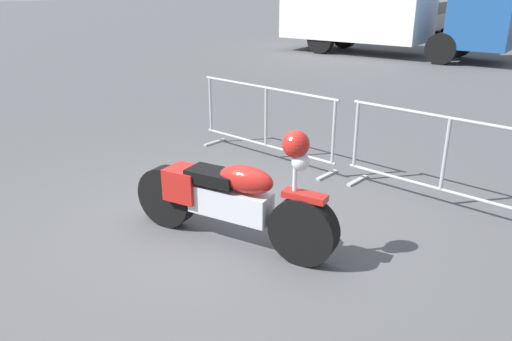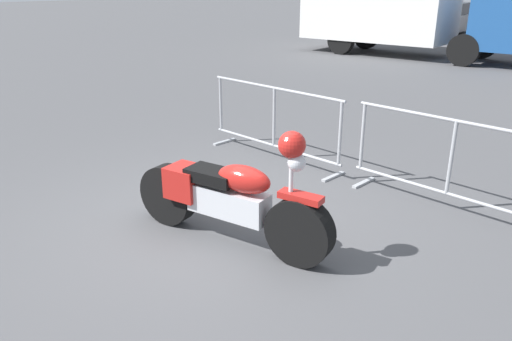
{
  "view_description": "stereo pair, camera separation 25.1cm",
  "coord_description": "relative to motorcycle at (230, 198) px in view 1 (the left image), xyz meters",
  "views": [
    {
      "loc": [
        3.42,
        -3.32,
        2.48
      ],
      "look_at": [
        0.39,
        0.35,
        0.65
      ],
      "focal_mm": 35.0,
      "sensor_mm": 36.0,
      "label": 1
    },
    {
      "loc": [
        3.61,
        -3.16,
        2.48
      ],
      "look_at": [
        0.39,
        0.35,
        0.65
      ],
      "focal_mm": 35.0,
      "sensor_mm": 36.0,
      "label": 2
    }
  ],
  "objects": [
    {
      "name": "parked_car_black",
      "position": [
        -3.94,
        21.56,
        0.27
      ],
      "size": [
        2.35,
        4.56,
        1.48
      ],
      "rotation": [
        0.0,
        0.0,
        1.71
      ],
      "color": "black",
      "rests_on": "ground"
    },
    {
      "name": "box_truck",
      "position": [
        -5.1,
        13.3,
        1.15
      ],
      "size": [
        7.84,
        2.77,
        2.98
      ],
      "rotation": [
        0.0,
        0.0,
        0.07
      ],
      "color": "silver",
      "rests_on": "ground"
    },
    {
      "name": "motorcycle",
      "position": [
        0.0,
        0.0,
        0.0
      ],
      "size": [
        2.23,
        0.58,
        1.26
      ],
      "rotation": [
        0.0,
        0.0,
        0.18
      ],
      "color": "black",
      "rests_on": "ground"
    },
    {
      "name": "parked_car_tan",
      "position": [
        -9.5,
        21.23,
        0.28
      ],
      "size": [
        2.37,
        4.61,
        1.5
      ],
      "rotation": [
        0.0,
        0.0,
        1.71
      ],
      "color": "tan",
      "rests_on": "ground"
    },
    {
      "name": "crowd_barrier_far",
      "position": [
        1.3,
        2.2,
        0.08
      ],
      "size": [
        2.42,
        0.53,
        1.07
      ],
      "rotation": [
        0.0,
        0.0,
        -0.04
      ],
      "color": "#9EA0A5",
      "rests_on": "ground"
    },
    {
      "name": "crowd_barrier_near",
      "position": [
        -1.29,
        2.2,
        0.08
      ],
      "size": [
        2.42,
        0.53,
        1.07
      ],
      "rotation": [
        0.0,
        0.0,
        -0.04
      ],
      "color": "#9EA0A5",
      "rests_on": "ground"
    },
    {
      "name": "ground_plane",
      "position": [
        -0.39,
        0.05,
        -0.48
      ],
      "size": [
        120.0,
        120.0,
        0.0
      ],
      "primitive_type": "plane",
      "color": "#4C4C4F"
    },
    {
      "name": "parked_car_silver",
      "position": [
        -6.72,
        21.26,
        0.27
      ],
      "size": [
        2.34,
        4.56,
        1.48
      ],
      "rotation": [
        0.0,
        0.0,
        1.71
      ],
      "color": "#B7BABF",
      "rests_on": "ground"
    }
  ]
}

